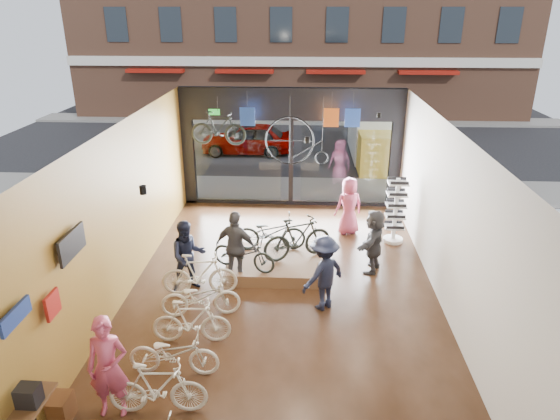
# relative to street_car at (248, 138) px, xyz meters

# --- Properties ---
(ground_plane) EXTENTS (7.00, 12.00, 0.04)m
(ground_plane) POSITION_rel_street_car_xyz_m (2.11, -12.00, -0.71)
(ground_plane) COLOR black
(ground_plane) RESTS_ON ground
(ceiling) EXTENTS (7.00, 12.00, 0.04)m
(ceiling) POSITION_rel_street_car_xyz_m (2.11, -12.00, 3.13)
(ceiling) COLOR black
(ceiling) RESTS_ON ground
(wall_left) EXTENTS (0.04, 12.00, 3.80)m
(wall_left) POSITION_rel_street_car_xyz_m (-1.41, -12.00, 1.21)
(wall_left) COLOR #A87F39
(wall_left) RESTS_ON ground
(wall_right) EXTENTS (0.04, 12.00, 3.80)m
(wall_right) POSITION_rel_street_car_xyz_m (5.63, -12.00, 1.21)
(wall_right) COLOR beige
(wall_right) RESTS_ON ground
(storefront) EXTENTS (7.00, 0.26, 3.80)m
(storefront) POSITION_rel_street_car_xyz_m (2.11, -6.00, 1.21)
(storefront) COLOR black
(storefront) RESTS_ON ground
(exit_sign) EXTENTS (0.35, 0.06, 0.18)m
(exit_sign) POSITION_rel_street_car_xyz_m (-0.29, -6.12, 2.36)
(exit_sign) COLOR #198C26
(exit_sign) RESTS_ON storefront
(street_road) EXTENTS (30.00, 18.00, 0.02)m
(street_road) POSITION_rel_street_car_xyz_m (2.11, 3.00, -0.70)
(street_road) COLOR black
(street_road) RESTS_ON ground
(sidewalk_near) EXTENTS (30.00, 2.40, 0.12)m
(sidewalk_near) POSITION_rel_street_car_xyz_m (2.11, -4.80, -0.63)
(sidewalk_near) COLOR slate
(sidewalk_near) RESTS_ON ground
(sidewalk_far) EXTENTS (30.00, 2.00, 0.12)m
(sidewalk_far) POSITION_rel_street_car_xyz_m (2.11, 7.00, -0.63)
(sidewalk_far) COLOR slate
(sidewalk_far) RESTS_ON ground
(street_car) EXTENTS (4.07, 1.64, 1.39)m
(street_car) POSITION_rel_street_car_xyz_m (0.00, 0.00, 0.00)
(street_car) COLOR gray
(street_car) RESTS_ON street_road
(box_truck) EXTENTS (1.99, 5.97, 2.35)m
(box_truck) POSITION_rel_street_car_xyz_m (5.56, -1.00, 0.48)
(box_truck) COLOR silver
(box_truck) RESTS_ON street_road
(floor_bike_1) EXTENTS (1.60, 0.55, 0.95)m
(floor_bike_1) POSITION_rel_street_car_xyz_m (0.32, -15.36, -0.22)
(floor_bike_1) COLOR beige
(floor_bike_1) RESTS_ON ground_plane
(floor_bike_2) EXTENTS (1.62, 0.58, 0.85)m
(floor_bike_2) POSITION_rel_street_car_xyz_m (0.34, -14.43, -0.27)
(floor_bike_2) COLOR beige
(floor_bike_2) RESTS_ON ground_plane
(floor_bike_3) EXTENTS (1.55, 0.51, 0.92)m
(floor_bike_3) POSITION_rel_street_car_xyz_m (0.45, -13.52, -0.23)
(floor_bike_3) COLOR beige
(floor_bike_3) RESTS_ON ground_plane
(floor_bike_4) EXTENTS (1.73, 0.84, 0.87)m
(floor_bike_4) POSITION_rel_street_car_xyz_m (0.45, -12.61, -0.26)
(floor_bike_4) COLOR beige
(floor_bike_4) RESTS_ON ground_plane
(floor_bike_5) EXTENTS (1.73, 0.64, 1.01)m
(floor_bike_5) POSITION_rel_street_car_xyz_m (0.26, -11.79, -0.19)
(floor_bike_5) COLOR beige
(floor_bike_5) RESTS_ON ground_plane
(display_platform) EXTENTS (2.40, 1.80, 0.30)m
(display_platform) POSITION_rel_street_car_xyz_m (1.92, -10.57, -0.54)
(display_platform) COLOR #513324
(display_platform) RESTS_ON ground_plane
(display_bike_left) EXTENTS (1.67, 1.05, 0.83)m
(display_bike_left) POSITION_rel_street_car_xyz_m (1.18, -11.09, 0.02)
(display_bike_left) COLOR black
(display_bike_left) RESTS_ON display_platform
(display_bike_mid) EXTENTS (1.83, 1.23, 1.08)m
(display_bike_mid) POSITION_rel_street_car_xyz_m (2.43, -10.46, 0.14)
(display_bike_mid) COLOR black
(display_bike_mid) RESTS_ON display_platform
(display_bike_right) EXTENTS (1.81, 0.73, 0.93)m
(display_bike_right) POSITION_rel_street_car_xyz_m (1.73, -10.02, 0.07)
(display_bike_right) COLOR black
(display_bike_right) RESTS_ON display_platform
(customer_0) EXTENTS (0.68, 0.49, 1.77)m
(customer_0) POSITION_rel_street_car_xyz_m (-0.41, -15.40, 0.19)
(customer_0) COLOR #CC4C72
(customer_0) RESTS_ON ground_plane
(customer_1) EXTENTS (1.00, 0.90, 1.68)m
(customer_1) POSITION_rel_street_car_xyz_m (-0.03, -11.54, 0.15)
(customer_1) COLOR #161C33
(customer_1) RESTS_ON ground_plane
(customer_2) EXTENTS (1.12, 0.73, 1.77)m
(customer_2) POSITION_rel_street_car_xyz_m (1.01, -11.13, 0.19)
(customer_2) COLOR #3F3F44
(customer_2) RESTS_ON ground_plane
(customer_3) EXTENTS (1.23, 1.19, 1.69)m
(customer_3) POSITION_rel_street_car_xyz_m (3.02, -12.17, 0.15)
(customer_3) COLOR #161C33
(customer_3) RESTS_ON ground_plane
(customer_4) EXTENTS (0.94, 0.78, 1.66)m
(customer_4) POSITION_rel_street_car_xyz_m (3.84, -8.23, 0.14)
(customer_4) COLOR #CC4C72
(customer_4) RESTS_ON ground_plane
(customer_5) EXTENTS (0.97, 1.56, 1.60)m
(customer_5) POSITION_rel_street_car_xyz_m (4.28, -10.45, 0.11)
(customer_5) COLOR #3F3F44
(customer_5) RESTS_ON ground_plane
(sunglasses_rack) EXTENTS (0.60, 0.51, 1.84)m
(sunglasses_rack) POSITION_rel_street_car_xyz_m (5.06, -8.75, 0.23)
(sunglasses_rack) COLOR white
(sunglasses_rack) RESTS_ON ground_plane
(wall_merch) EXTENTS (0.40, 2.40, 2.60)m
(wall_merch) POSITION_rel_street_car_xyz_m (-1.27, -15.50, 0.61)
(wall_merch) COLOR navy
(wall_merch) RESTS_ON wall_left
(penny_farthing) EXTENTS (1.75, 0.06, 1.40)m
(penny_farthing) POSITION_rel_street_car_xyz_m (2.41, -7.63, 1.81)
(penny_farthing) COLOR black
(penny_farthing) RESTS_ON ceiling
(hung_bike) EXTENTS (1.62, 0.59, 0.95)m
(hung_bike) POSITION_rel_street_car_xyz_m (0.13, -7.80, 2.23)
(hung_bike) COLOR black
(hung_bike) RESTS_ON ceiling
(jersey_left) EXTENTS (0.45, 0.03, 0.55)m
(jersey_left) POSITION_rel_street_car_xyz_m (0.83, -6.80, 2.36)
(jersey_left) COLOR #1E3F99
(jersey_left) RESTS_ON ceiling
(jersey_mid) EXTENTS (0.45, 0.03, 0.55)m
(jersey_mid) POSITION_rel_street_car_xyz_m (3.31, -6.80, 2.36)
(jersey_mid) COLOR #CC5919
(jersey_mid) RESTS_ON ceiling
(jersey_right) EXTENTS (0.45, 0.03, 0.55)m
(jersey_right) POSITION_rel_street_car_xyz_m (3.94, -6.80, 2.36)
(jersey_right) COLOR #1E3F99
(jersey_right) RESTS_ON ceiling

